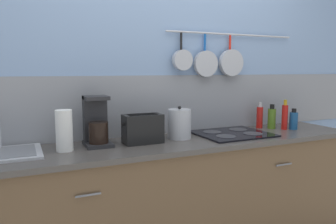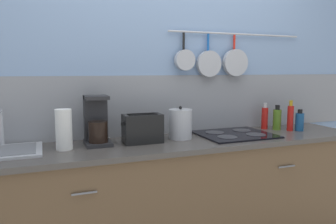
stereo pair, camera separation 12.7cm
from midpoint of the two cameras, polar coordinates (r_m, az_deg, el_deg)
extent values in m
cube|color=#84A3CC|center=(2.55, -2.43, 5.62)|extent=(7.20, 0.06, 2.60)
cube|color=gray|center=(2.56, -2.37, 1.35)|extent=(7.20, 0.07, 0.45)
cylinder|color=#B7BABF|center=(2.80, 9.95, 13.17)|extent=(1.21, 0.02, 0.02)
cylinder|color=black|center=(2.56, 0.85, 12.21)|extent=(0.02, 0.02, 0.13)
cylinder|color=#B7BABF|center=(2.53, 1.08, 9.03)|extent=(0.16, 0.05, 0.16)
cylinder|color=#1959B2|center=(2.66, 5.05, 11.98)|extent=(0.02, 0.02, 0.13)
cylinder|color=#B7BABF|center=(2.63, 5.22, 8.36)|extent=(0.21, 0.04, 0.21)
cylinder|color=red|center=(2.78, 9.44, 11.87)|extent=(0.02, 0.02, 0.11)
cylinder|color=#B7BABF|center=(2.76, 9.63, 8.45)|extent=(0.22, 0.04, 0.22)
cube|color=brown|center=(2.45, 0.60, -15.55)|extent=(2.81, 0.52, 0.85)
cylinder|color=slate|center=(1.91, -15.64, -13.79)|extent=(0.14, 0.01, 0.01)
cylinder|color=slate|center=(2.52, 18.16, -8.71)|extent=(0.14, 0.01, 0.01)
cube|color=#4C4742|center=(2.31, 0.62, -5.42)|extent=(2.85, 0.56, 0.03)
cylinder|color=white|center=(2.11, -19.29, -3.07)|extent=(0.10, 0.10, 0.25)
cube|color=#262628|center=(2.21, -13.73, -5.43)|extent=(0.17, 0.21, 0.02)
cube|color=#262628|center=(2.25, -14.17, -1.32)|extent=(0.15, 0.07, 0.33)
cylinder|color=black|center=(2.17, -13.66, -3.51)|extent=(0.13, 0.13, 0.14)
cube|color=#262628|center=(2.19, -14.07, 2.41)|extent=(0.15, 0.16, 0.02)
cube|color=black|center=(2.22, -6.06, -2.94)|extent=(0.26, 0.14, 0.20)
cube|color=black|center=(2.18, -5.89, -0.46)|extent=(0.20, 0.03, 0.00)
cube|color=black|center=(2.23, -6.29, -0.30)|extent=(0.20, 0.03, 0.00)
cube|color=black|center=(2.18, -9.55, -2.17)|extent=(0.02, 0.02, 0.02)
cylinder|color=#B7BABF|center=(2.36, 0.47, -2.08)|extent=(0.17, 0.17, 0.21)
sphere|color=black|center=(2.34, 0.47, 0.77)|extent=(0.02, 0.02, 0.02)
cube|color=black|center=(2.56, 9.73, -3.73)|extent=(0.54, 0.47, 0.01)
cylinder|color=#38383D|center=(2.41, 8.57, -4.19)|extent=(0.14, 0.14, 0.00)
cylinder|color=#38383D|center=(2.55, 13.19, -3.67)|extent=(0.14, 0.14, 0.00)
cylinder|color=#38383D|center=(2.57, 6.31, -3.45)|extent=(0.14, 0.14, 0.00)
cylinder|color=#38383D|center=(2.70, 10.78, -3.01)|extent=(0.14, 0.14, 0.00)
cylinder|color=red|center=(2.88, 14.45, -0.94)|extent=(0.05, 0.05, 0.18)
cylinder|color=beige|center=(2.87, 14.52, 1.23)|extent=(0.03, 0.03, 0.04)
cylinder|color=#4C721E|center=(2.87, 16.42, -1.13)|extent=(0.07, 0.07, 0.17)
cylinder|color=black|center=(2.86, 16.49, 0.91)|extent=(0.04, 0.04, 0.04)
cylinder|color=red|center=(2.86, 18.47, -0.89)|extent=(0.05, 0.05, 0.20)
cylinder|color=#B28C19|center=(2.85, 18.57, 1.59)|extent=(0.03, 0.03, 0.04)
cylinder|color=navy|center=(2.90, 19.83, -1.45)|extent=(0.07, 0.07, 0.14)
cylinder|color=black|center=(2.88, 19.90, 0.26)|extent=(0.04, 0.04, 0.03)
camera|label=1|loc=(0.06, -91.63, -0.21)|focal=35.00mm
camera|label=2|loc=(0.06, 88.37, 0.21)|focal=35.00mm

